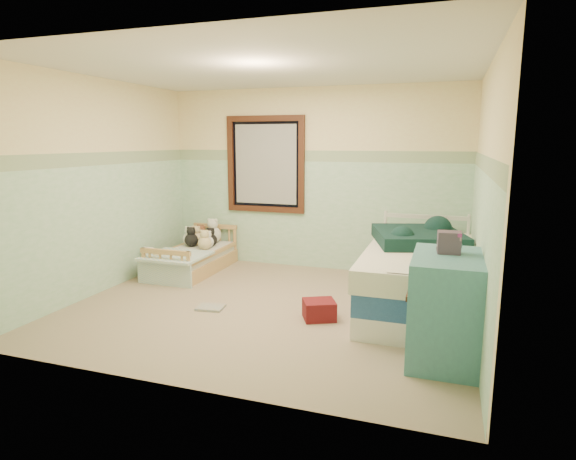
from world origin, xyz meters
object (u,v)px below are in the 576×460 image
(plush_floor_tan, at_px, (160,269))
(red_pillow, at_px, (319,310))
(dresser, at_px, (445,307))
(plush_floor_cream, at_px, (149,266))
(floor_book, at_px, (211,308))
(twin_bed_frame, at_px, (418,299))
(toddler_bed_frame, at_px, (194,265))

(plush_floor_tan, bearing_deg, red_pillow, -17.34)
(dresser, relative_size, red_pillow, 2.81)
(plush_floor_cream, height_order, floor_book, plush_floor_cream)
(plush_floor_cream, distance_m, dresser, 4.00)
(twin_bed_frame, distance_m, dresser, 1.21)
(toddler_bed_frame, bearing_deg, dresser, -27.33)
(toddler_bed_frame, height_order, red_pillow, red_pillow)
(plush_floor_tan, height_order, red_pillow, plush_floor_tan)
(toddler_bed_frame, bearing_deg, red_pillow, -29.57)
(dresser, xyz_separation_m, floor_book, (-2.39, 0.43, -0.42))
(twin_bed_frame, bearing_deg, floor_book, -161.53)
(plush_floor_cream, relative_size, floor_book, 0.94)
(twin_bed_frame, xyz_separation_m, red_pillow, (-0.93, -0.63, -0.01))
(toddler_bed_frame, height_order, twin_bed_frame, twin_bed_frame)
(floor_book, bearing_deg, toddler_bed_frame, 119.56)
(plush_floor_cream, bearing_deg, plush_floor_tan, -19.46)
(toddler_bed_frame, relative_size, red_pillow, 4.53)
(toddler_bed_frame, relative_size, floor_book, 4.97)
(plush_floor_tan, height_order, twin_bed_frame, plush_floor_tan)
(plush_floor_tan, relative_size, red_pillow, 0.85)
(plush_floor_cream, bearing_deg, red_pillow, -17.52)
(plush_floor_cream, xyz_separation_m, dresser, (3.77, -1.32, 0.30))
(plush_floor_tan, height_order, floor_book, plush_floor_tan)
(floor_book, bearing_deg, plush_floor_cream, 140.63)
(toddler_bed_frame, xyz_separation_m, twin_bed_frame, (3.05, -0.58, 0.02))
(toddler_bed_frame, distance_m, floor_book, 1.59)
(plush_floor_tan, xyz_separation_m, red_pillow, (2.35, -0.73, -0.03))
(dresser, distance_m, red_pillow, 1.35)
(dresser, bearing_deg, red_pillow, 156.87)
(plush_floor_cream, relative_size, twin_bed_frame, 0.13)
(toddler_bed_frame, relative_size, plush_floor_cream, 5.30)
(red_pillow, bearing_deg, floor_book, -176.06)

